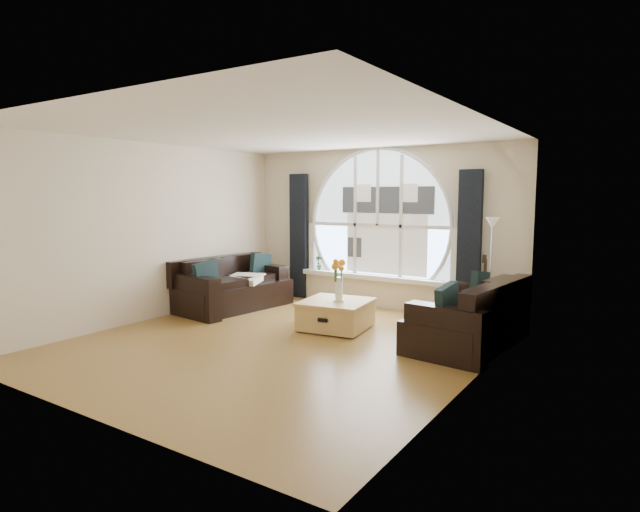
{
  "coord_description": "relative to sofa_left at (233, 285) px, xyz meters",
  "views": [
    {
      "loc": [
        4.03,
        -5.26,
        1.91
      ],
      "look_at": [
        0.0,
        0.9,
        1.05
      ],
      "focal_mm": 29.27,
      "sensor_mm": 36.0,
      "label": 1
    }
  ],
  "objects": [
    {
      "name": "ground",
      "position": [
        1.95,
        -1.2,
        -0.4
      ],
      "size": [
        5.0,
        5.5,
        0.01
      ],
      "primitive_type": "cube",
      "color": "brown",
      "rests_on": "ground"
    },
    {
      "name": "ceiling",
      "position": [
        1.95,
        -1.2,
        2.3
      ],
      "size": [
        5.0,
        5.5,
        0.01
      ],
      "primitive_type": "cube",
      "color": "silver",
      "rests_on": "ground"
    },
    {
      "name": "wall_back",
      "position": [
        1.95,
        1.55,
        0.95
      ],
      "size": [
        5.0,
        0.01,
        2.7
      ],
      "primitive_type": "cube",
      "color": "beige",
      "rests_on": "ground"
    },
    {
      "name": "wall_front",
      "position": [
        1.95,
        -3.95,
        0.95
      ],
      "size": [
        5.0,
        0.01,
        2.7
      ],
      "primitive_type": "cube",
      "color": "beige",
      "rests_on": "ground"
    },
    {
      "name": "wall_left",
      "position": [
        -0.55,
        -1.2,
        0.95
      ],
      "size": [
        0.01,
        5.5,
        2.7
      ],
      "primitive_type": "cube",
      "color": "beige",
      "rests_on": "ground"
    },
    {
      "name": "wall_right",
      "position": [
        4.45,
        -1.2,
        0.95
      ],
      "size": [
        0.01,
        5.5,
        2.7
      ],
      "primitive_type": "cube",
      "color": "beige",
      "rests_on": "ground"
    },
    {
      "name": "attic_slope",
      "position": [
        4.15,
        -1.2,
        1.95
      ],
      "size": [
        0.92,
        5.5,
        0.72
      ],
      "primitive_type": "cube",
      "color": "silver",
      "rests_on": "ground"
    },
    {
      "name": "arched_window",
      "position": [
        1.95,
        1.52,
        1.23
      ],
      "size": [
        2.6,
        0.06,
        2.15
      ],
      "primitive_type": "cube",
      "color": "silver",
      "rests_on": "wall_back"
    },
    {
      "name": "window_sill",
      "position": [
        1.95,
        1.45,
        0.11
      ],
      "size": [
        2.9,
        0.22,
        0.08
      ],
      "primitive_type": "cube",
      "color": "white",
      "rests_on": "wall_back"
    },
    {
      "name": "window_frame",
      "position": [
        1.95,
        1.49,
        1.23
      ],
      "size": [
        2.76,
        0.08,
        2.15
      ],
      "primitive_type": "cube",
      "color": "white",
      "rests_on": "wall_back"
    },
    {
      "name": "neighbor_house",
      "position": [
        2.1,
        1.5,
        1.1
      ],
      "size": [
        1.7,
        0.02,
        1.5
      ],
      "primitive_type": "cube",
      "color": "silver",
      "rests_on": "wall_back"
    },
    {
      "name": "curtain_left",
      "position": [
        0.35,
        1.43,
        0.75
      ],
      "size": [
        0.35,
        0.12,
        2.3
      ],
      "primitive_type": "cube",
      "color": "black",
      "rests_on": "ground"
    },
    {
      "name": "curtain_right",
      "position": [
        3.55,
        1.43,
        0.75
      ],
      "size": [
        0.35,
        0.12,
        2.3
      ],
      "primitive_type": "cube",
      "color": "black",
      "rests_on": "ground"
    },
    {
      "name": "sofa_left",
      "position": [
        0.0,
        0.0,
        0.0
      ],
      "size": [
        1.21,
        2.04,
        0.86
      ],
      "primitive_type": "cube",
      "rotation": [
        0.0,
        0.0,
        -0.13
      ],
      "color": "black",
      "rests_on": "ground"
    },
    {
      "name": "sofa_right",
      "position": [
        4.0,
        0.0,
        0.0
      ],
      "size": [
        1.15,
        1.99,
        0.84
      ],
      "primitive_type": "cube",
      "rotation": [
        0.0,
        0.0,
        -0.11
      ],
      "color": "black",
      "rests_on": "ground"
    },
    {
      "name": "coffee_chest",
      "position": [
        2.16,
        -0.21,
        -0.17
      ],
      "size": [
        1.04,
        1.04,
        0.45
      ],
      "primitive_type": "cube",
      "rotation": [
        0.0,
        0.0,
        0.14
      ],
      "color": "tan",
      "rests_on": "ground"
    },
    {
      "name": "throw_blanket",
      "position": [
        0.16,
        0.12,
        0.1
      ],
      "size": [
        0.69,
        0.69,
        0.1
      ],
      "primitive_type": "cube",
      "rotation": [
        0.0,
        0.0,
        0.3
      ],
      "color": "silver",
      "rests_on": "sofa_left"
    },
    {
      "name": "vase_flowers",
      "position": [
        2.23,
        -0.24,
        0.4
      ],
      "size": [
        0.24,
        0.24,
        0.7
      ],
      "primitive_type": "cube",
      "color": "white",
      "rests_on": "coffee_chest"
    },
    {
      "name": "floor_lamp",
      "position": [
        3.99,
        1.07,
        0.4
      ],
      "size": [
        0.24,
        0.24,
        1.6
      ],
      "primitive_type": "cube",
      "color": "#B2B2B2",
      "rests_on": "ground"
    },
    {
      "name": "guitar",
      "position": [
        3.9,
        1.16,
        0.13
      ],
      "size": [
        0.41,
        0.32,
        1.06
      ],
      "primitive_type": "cube",
      "rotation": [
        0.0,
        0.0,
        0.25
      ],
      "color": "olive",
      "rests_on": "ground"
    },
    {
      "name": "potted_plant",
      "position": [
        0.78,
        1.45,
        0.29
      ],
      "size": [
        0.15,
        0.11,
        0.27
      ],
      "primitive_type": "imported",
      "rotation": [
        0.0,
        0.0,
        -0.09
      ],
      "color": "#1E6023",
      "rests_on": "window_sill"
    }
  ]
}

